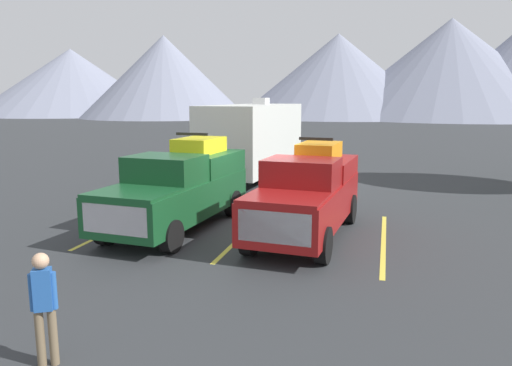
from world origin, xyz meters
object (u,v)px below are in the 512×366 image
(camper_trailer_a, at_px, (253,137))
(pickup_truck_b, at_px, (308,192))
(person_a, at_px, (44,302))
(pickup_truck_a, at_px, (180,186))

(camper_trailer_a, bearing_deg, pickup_truck_b, -65.20)
(camper_trailer_a, relative_size, person_a, 5.27)
(pickup_truck_a, height_order, person_a, pickup_truck_a)
(pickup_truck_b, distance_m, person_a, 7.72)
(pickup_truck_b, bearing_deg, camper_trailer_a, 114.80)
(person_a, bearing_deg, camper_trailer_a, 94.80)
(camper_trailer_a, bearing_deg, pickup_truck_a, -89.34)
(pickup_truck_a, xyz_separation_m, person_a, (1.20, -7.24, -0.25))
(camper_trailer_a, xyz_separation_m, person_a, (1.30, -15.43, -0.99))
(camper_trailer_a, height_order, person_a, camper_trailer_a)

